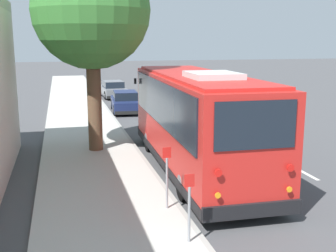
{
  "coord_description": "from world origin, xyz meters",
  "views": [
    {
      "loc": [
        -14.07,
        4.41,
        4.45
      ],
      "look_at": [
        0.92,
        0.56,
        1.3
      ],
      "focal_mm": 45.0,
      "sensor_mm": 36.0,
      "label": 1
    }
  ],
  "objects_px": {
    "parked_sedan_gray": "(113,90)",
    "sign_post_far": "(167,177)",
    "shuttle_bus": "(196,116)",
    "street_tree": "(91,3)",
    "parked_sedan_navy": "(125,102)",
    "sign_post_near": "(189,207)"
  },
  "relations": [
    {
      "from": "parked_sedan_gray",
      "to": "sign_post_far",
      "type": "bearing_deg",
      "value": 173.64
    },
    {
      "from": "shuttle_bus",
      "to": "street_tree",
      "type": "relative_size",
      "value": 1.19
    },
    {
      "from": "parked_sedan_navy",
      "to": "sign_post_near",
      "type": "distance_m",
      "value": 18.27
    },
    {
      "from": "street_tree",
      "to": "sign_post_far",
      "type": "distance_m",
      "value": 8.38
    },
    {
      "from": "shuttle_bus",
      "to": "parked_sedan_gray",
      "type": "bearing_deg",
      "value": 2.74
    },
    {
      "from": "parked_sedan_navy",
      "to": "parked_sedan_gray",
      "type": "relative_size",
      "value": 0.96
    },
    {
      "from": "parked_sedan_navy",
      "to": "sign_post_near",
      "type": "relative_size",
      "value": 2.76
    },
    {
      "from": "parked_sedan_navy",
      "to": "parked_sedan_gray",
      "type": "xyz_separation_m",
      "value": [
        7.29,
        -0.13,
        -0.01
      ]
    },
    {
      "from": "sign_post_near",
      "to": "shuttle_bus",
      "type": "bearing_deg",
      "value": -19.39
    },
    {
      "from": "parked_sedan_gray",
      "to": "sign_post_far",
      "type": "relative_size",
      "value": 2.68
    },
    {
      "from": "street_tree",
      "to": "sign_post_far",
      "type": "xyz_separation_m",
      "value": [
        -6.7,
        -1.27,
        -4.87
      ]
    },
    {
      "from": "street_tree",
      "to": "parked_sedan_navy",
      "type": "bearing_deg",
      "value": -15.64
    },
    {
      "from": "street_tree",
      "to": "sign_post_near",
      "type": "xyz_separation_m",
      "value": [
        -8.64,
        -1.27,
        -4.92
      ]
    },
    {
      "from": "shuttle_bus",
      "to": "parked_sedan_gray",
      "type": "xyz_separation_m",
      "value": [
        20.09,
        0.36,
        -1.29
      ]
    },
    {
      "from": "parked_sedan_gray",
      "to": "sign_post_near",
      "type": "xyz_separation_m",
      "value": [
        -25.51,
        1.54,
        0.34
      ]
    },
    {
      "from": "parked_sedan_navy",
      "to": "sign_post_far",
      "type": "xyz_separation_m",
      "value": [
        -16.28,
        1.41,
        0.38
      ]
    },
    {
      "from": "street_tree",
      "to": "sign_post_far",
      "type": "bearing_deg",
      "value": -169.28
    },
    {
      "from": "shuttle_bus",
      "to": "parked_sedan_navy",
      "type": "distance_m",
      "value": 12.87
    },
    {
      "from": "street_tree",
      "to": "sign_post_near",
      "type": "relative_size",
      "value": 5.44
    },
    {
      "from": "shuttle_bus",
      "to": "sign_post_near",
      "type": "relative_size",
      "value": 6.47
    },
    {
      "from": "shuttle_bus",
      "to": "sign_post_near",
      "type": "height_order",
      "value": "shuttle_bus"
    },
    {
      "from": "parked_sedan_gray",
      "to": "sign_post_far",
      "type": "height_order",
      "value": "sign_post_far"
    }
  ]
}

